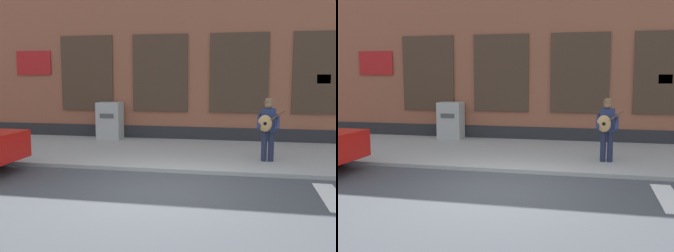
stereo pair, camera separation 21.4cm
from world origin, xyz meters
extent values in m
plane|color=#424449|center=(0.00, 0.00, 0.00)|extent=(160.00, 160.00, 0.00)
cube|color=#9E9E99|center=(0.00, 3.86, 0.05)|extent=(28.00, 4.70, 0.10)
cube|color=#99563D|center=(0.00, 8.21, 3.44)|extent=(28.00, 4.00, 6.89)
cube|color=#28282B|center=(0.00, 6.19, 0.28)|extent=(28.00, 0.04, 0.55)
cube|color=#473323|center=(-4.18, 6.18, 2.47)|extent=(2.01, 0.06, 2.75)
cube|color=black|center=(-4.18, 6.17, 2.47)|extent=(1.89, 0.03, 2.63)
cube|color=#473323|center=(-1.39, 6.18, 2.47)|extent=(2.01, 0.06, 2.75)
cube|color=black|center=(-1.39, 6.17, 2.47)|extent=(1.89, 0.03, 2.63)
cube|color=#473323|center=(1.39, 6.18, 2.47)|extent=(2.01, 0.06, 2.75)
cube|color=black|center=(1.39, 6.17, 2.47)|extent=(1.89, 0.03, 2.63)
cube|color=#473323|center=(4.18, 6.18, 2.47)|extent=(2.01, 0.06, 2.75)
cube|color=black|center=(4.18, 6.17, 2.47)|extent=(1.89, 0.03, 2.63)
cube|color=red|center=(-6.32, 6.17, 2.86)|extent=(1.40, 0.04, 0.90)
cube|color=yellow|center=(4.18, 6.16, 2.27)|extent=(0.44, 0.02, 0.30)
cube|color=silver|center=(3.31, 0.21, 0.01)|extent=(0.42, 1.90, 0.01)
cube|color=silver|center=(-3.79, 0.99, 0.74)|extent=(0.07, 0.24, 0.12)
cylinder|color=#1E233D|center=(2.32, 2.90, 0.50)|extent=(0.15, 0.15, 0.81)
cylinder|color=#1E233D|center=(2.14, 2.89, 0.50)|extent=(0.15, 0.15, 0.81)
cube|color=navy|center=(2.23, 2.90, 1.21)|extent=(0.39, 0.24, 0.60)
sphere|color=#9E7051|center=(2.23, 2.90, 1.62)|extent=(0.22, 0.22, 0.22)
cylinder|color=olive|center=(2.23, 2.90, 1.68)|extent=(0.28, 0.28, 0.02)
cylinder|color=olive|center=(2.23, 2.90, 1.73)|extent=(0.18, 0.18, 0.09)
cylinder|color=navy|center=(2.46, 2.79, 1.17)|extent=(0.12, 0.52, 0.39)
cylinder|color=navy|center=(1.99, 2.82, 1.17)|extent=(0.12, 0.52, 0.39)
ellipsoid|color=tan|center=(2.14, 2.73, 1.13)|extent=(0.37, 0.14, 0.44)
cylinder|color=black|center=(2.14, 2.67, 1.13)|extent=(0.09, 0.02, 0.09)
cylinder|color=brown|center=(2.40, 2.69, 1.31)|extent=(0.47, 0.07, 0.34)
cube|color=#ADADA8|center=(-3.17, 5.76, 0.76)|extent=(0.85, 0.67, 1.33)
cube|color=#4C4C4C|center=(-3.17, 5.42, 0.96)|extent=(0.51, 0.02, 0.16)
camera|label=1|loc=(1.59, -7.71, 2.34)|focal=42.00mm
camera|label=2|loc=(1.80, -7.67, 2.34)|focal=42.00mm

